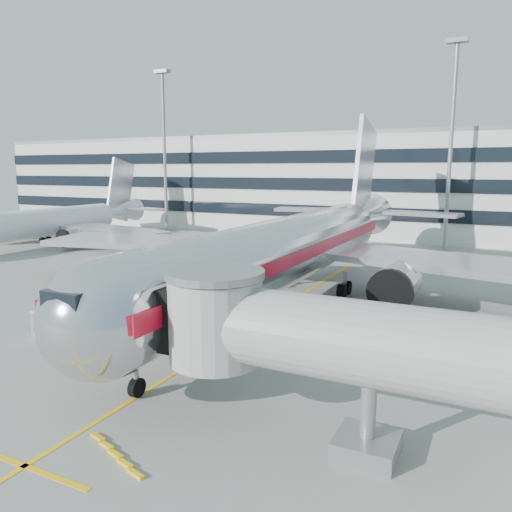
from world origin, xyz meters
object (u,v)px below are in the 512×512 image
at_px(main_jet, 298,246).
at_px(belt_loader, 132,315).
at_px(baggage_tug, 65,317).
at_px(ramp_worker, 139,309).
at_px(cargo_container_front, 47,323).
at_px(cargo_container_right, 121,293).
at_px(cargo_container_left, 79,303).

height_order(main_jet, belt_loader, main_jet).
xyz_separation_m(baggage_tug, ramp_worker, (2.76, 3.88, -0.17)).
relative_size(main_jet, cargo_container_front, 29.06).
bearing_deg(ramp_worker, baggage_tug, -141.38).
bearing_deg(cargo_container_right, belt_loader, -41.02).
height_order(main_jet, cargo_container_left, main_jet).
xyz_separation_m(belt_loader, ramp_worker, (-0.10, 0.84, 0.18)).
bearing_deg(belt_loader, ramp_worker, 96.59).
distance_m(cargo_container_left, cargo_container_right, 3.38).
bearing_deg(baggage_tug, cargo_container_left, 123.70).
bearing_deg(baggage_tug, cargo_container_front, -126.05).
relative_size(belt_loader, ramp_worker, 2.99).
bearing_deg(cargo_container_left, baggage_tug, -56.30).
relative_size(main_jet, cargo_container_right, 26.03).
xyz_separation_m(baggage_tug, cargo_container_right, (-1.28, 6.64, -0.11)).
bearing_deg(cargo_container_left, belt_loader, -4.10).
bearing_deg(main_jet, cargo_container_left, -137.90).
bearing_deg(baggage_tug, main_jet, 55.38).
xyz_separation_m(belt_loader, cargo_container_front, (-3.46, -3.87, 0.10)).
xyz_separation_m(main_jet, cargo_container_right, (-11.29, -7.88, -3.33)).
bearing_deg(ramp_worker, cargo_container_left, 169.41).
distance_m(main_jet, ramp_worker, 13.31).
bearing_deg(cargo_container_front, cargo_container_left, 111.49).
distance_m(main_jet, cargo_container_front, 18.98).
bearing_deg(baggage_tug, cargo_container_right, 100.88).
distance_m(baggage_tug, cargo_container_right, 6.76).
height_order(main_jet, baggage_tug, main_jet).
bearing_deg(cargo_container_left, cargo_container_front, -68.51).
bearing_deg(baggage_tug, belt_loader, 46.76).
distance_m(baggage_tug, cargo_container_left, 4.10).
xyz_separation_m(main_jet, ramp_worker, (-7.26, -10.63, -3.38)).
bearing_deg(cargo_container_front, ramp_worker, 54.45).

